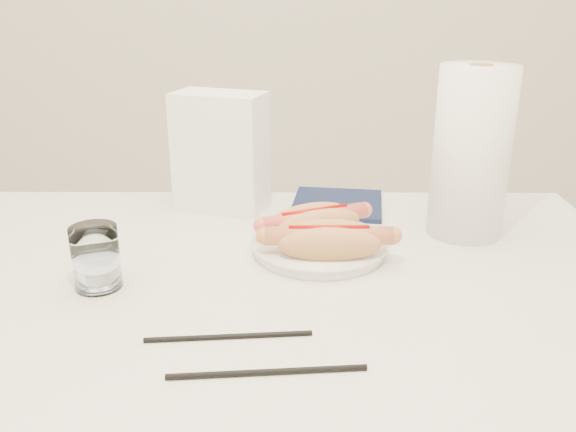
{
  "coord_description": "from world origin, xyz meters",
  "views": [
    {
      "loc": [
        0.05,
        -0.8,
        1.16
      ],
      "look_at": [
        0.05,
        0.08,
        0.82
      ],
      "focal_mm": 38.2,
      "sensor_mm": 36.0,
      "label": 1
    }
  ],
  "objects_px": {
    "napkin_box": "(221,152)",
    "water_glass": "(96,258)",
    "plate": "(319,247)",
    "hotdog_left": "(315,222)",
    "hotdog_right": "(329,241)",
    "paper_towel_roll": "(471,153)",
    "table": "(255,316)"
  },
  "relations": [
    {
      "from": "table",
      "to": "paper_towel_roll",
      "type": "height_order",
      "value": "paper_towel_roll"
    },
    {
      "from": "napkin_box",
      "to": "plate",
      "type": "bearing_deg",
      "value": -31.83
    },
    {
      "from": "plate",
      "to": "water_glass",
      "type": "distance_m",
      "value": 0.34
    },
    {
      "from": "hotdog_right",
      "to": "napkin_box",
      "type": "bearing_deg",
      "value": 125.08
    },
    {
      "from": "hotdog_left",
      "to": "paper_towel_roll",
      "type": "height_order",
      "value": "paper_towel_roll"
    },
    {
      "from": "hotdog_left",
      "to": "water_glass",
      "type": "height_order",
      "value": "water_glass"
    },
    {
      "from": "plate",
      "to": "water_glass",
      "type": "relative_size",
      "value": 2.3
    },
    {
      "from": "water_glass",
      "to": "napkin_box",
      "type": "xyz_separation_m",
      "value": [
        0.14,
        0.33,
        0.06
      ]
    },
    {
      "from": "plate",
      "to": "water_glass",
      "type": "height_order",
      "value": "water_glass"
    },
    {
      "from": "hotdog_right",
      "to": "napkin_box",
      "type": "height_order",
      "value": "napkin_box"
    },
    {
      "from": "napkin_box",
      "to": "water_glass",
      "type": "bearing_deg",
      "value": -95.22
    },
    {
      "from": "hotdog_right",
      "to": "water_glass",
      "type": "bearing_deg",
      "value": -168.85
    },
    {
      "from": "hotdog_right",
      "to": "hotdog_left",
      "type": "bearing_deg",
      "value": 102.37
    },
    {
      "from": "plate",
      "to": "napkin_box",
      "type": "xyz_separation_m",
      "value": [
        -0.18,
        0.21,
        0.1
      ]
    },
    {
      "from": "hotdog_left",
      "to": "water_glass",
      "type": "distance_m",
      "value": 0.35
    },
    {
      "from": "table",
      "to": "napkin_box",
      "type": "distance_m",
      "value": 0.36
    },
    {
      "from": "napkin_box",
      "to": "paper_towel_roll",
      "type": "distance_m",
      "value": 0.45
    },
    {
      "from": "table",
      "to": "napkin_box",
      "type": "xyz_separation_m",
      "value": [
        -0.08,
        0.31,
        0.17
      ]
    },
    {
      "from": "table",
      "to": "water_glass",
      "type": "relative_size",
      "value": 13.11
    },
    {
      "from": "water_glass",
      "to": "paper_towel_roll",
      "type": "relative_size",
      "value": 0.32
    },
    {
      "from": "hotdog_left",
      "to": "plate",
      "type": "bearing_deg",
      "value": -99.55
    },
    {
      "from": "water_glass",
      "to": "table",
      "type": "bearing_deg",
      "value": 5.27
    },
    {
      "from": "plate",
      "to": "hotdog_left",
      "type": "bearing_deg",
      "value": 103.86
    },
    {
      "from": "paper_towel_roll",
      "to": "plate",
      "type": "bearing_deg",
      "value": -161.29
    },
    {
      "from": "paper_towel_roll",
      "to": "water_glass",
      "type": "bearing_deg",
      "value": -160.13
    },
    {
      "from": "table",
      "to": "hotdog_left",
      "type": "relative_size",
      "value": 6.67
    },
    {
      "from": "water_glass",
      "to": "paper_towel_roll",
      "type": "bearing_deg",
      "value": 19.87
    },
    {
      "from": "table",
      "to": "plate",
      "type": "bearing_deg",
      "value": 45.53
    },
    {
      "from": "hotdog_left",
      "to": "hotdog_right",
      "type": "xyz_separation_m",
      "value": [
        0.02,
        -0.08,
        0.0
      ]
    },
    {
      "from": "hotdog_left",
      "to": "hotdog_right",
      "type": "distance_m",
      "value": 0.08
    },
    {
      "from": "table",
      "to": "hotdog_left",
      "type": "distance_m",
      "value": 0.19
    },
    {
      "from": "plate",
      "to": "hotdog_right",
      "type": "xyz_separation_m",
      "value": [
        0.01,
        -0.05,
        0.03
      ]
    }
  ]
}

